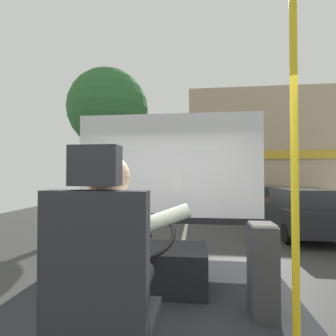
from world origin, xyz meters
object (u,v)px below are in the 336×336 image
parked_car_charcoal (244,191)px  steering_console (151,265)px  driver_seat (103,302)px  parked_car_white (237,187)px  parked_car_black (302,210)px  handrail_pole (295,176)px  fare_box (263,269)px  parked_car_red (271,198)px  bus_driver (111,254)px

parked_car_charcoal → steering_console: bearing=-103.4°
driver_seat → parked_car_charcoal: size_ratio=0.33×
steering_console → parked_car_white: size_ratio=0.25×
parked_car_black → parked_car_charcoal: size_ratio=1.03×
handrail_pole → parked_car_white: handrail_pole is taller
fare_box → parked_car_charcoal: fare_box is taller
handrail_pole → fare_box: 0.93m
fare_box → parked_car_white: (3.12, 21.69, -0.43)m
handrail_pole → steering_console: bearing=137.9°
handrail_pole → parked_car_red: handrail_pole is taller
parked_car_red → fare_box: bearing=-106.0°
handrail_pole → parked_car_charcoal: 17.89m
parked_car_red → handrail_pole: bearing=-105.1°
driver_seat → parked_car_white: driver_seat is taller
bus_driver → parked_car_charcoal: (3.96, 17.87, -0.88)m
bus_driver → fare_box: bearing=39.9°
driver_seat → bus_driver: size_ratio=1.49×
bus_driver → parked_car_white: 22.89m
steering_console → parked_car_white: 21.70m
parked_car_red → parked_car_white: bearing=90.6°
fare_box → parked_car_red: bearing=74.0°
steering_console → parked_car_black: steering_console is taller
parked_car_black → bus_driver: bearing=-117.7°
bus_driver → fare_box: (0.97, 0.81, -0.34)m
driver_seat → parked_car_white: 23.00m
bus_driver → fare_box: bus_driver is taller
handrail_pole → parked_car_charcoal: handrail_pole is taller
steering_console → driver_seat: bearing=-90.0°
steering_console → fare_box: 1.06m
steering_console → parked_car_black: size_ratio=0.28×
driver_seat → parked_car_charcoal: 18.43m
parked_car_white → parked_car_red: bearing=-89.4°
fare_box → parked_car_black: (2.79, 6.34, -0.40)m
bus_driver → handrail_pole: size_ratio=0.38×
bus_driver → parked_car_red: size_ratio=0.19×
driver_seat → fare_box: bearing=43.7°
steering_console → fare_box: steering_console is taller
steering_console → parked_car_charcoal: (3.96, 16.68, -0.39)m
driver_seat → parked_car_red: (4.22, 12.20, -0.63)m
driver_seat → parked_car_charcoal: (3.96, 17.99, -0.69)m
handrail_pole → parked_car_red: bearing=74.9°
steering_console → parked_car_white: bearing=79.1°
steering_console → fare_box: (0.97, -0.38, 0.14)m
steering_console → parked_car_white: steering_console is taller
driver_seat → parked_car_red: 12.92m
parked_car_charcoal → parked_car_white: parked_car_white is taller
fare_box → parked_car_charcoal: 17.33m
fare_box → parked_car_white: size_ratio=0.17×
fare_box → parked_car_black: fare_box is taller
parked_car_red → parked_car_white: (-0.12, 10.42, 0.05)m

